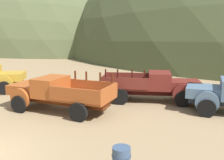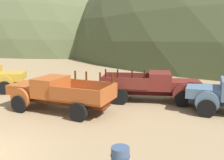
% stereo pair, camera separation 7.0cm
% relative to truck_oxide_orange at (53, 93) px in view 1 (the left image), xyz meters
% --- Properties ---
extents(hill_far_right, '(74.94, 64.89, 46.27)m').
position_rel_truck_oxide_orange_xyz_m(hill_far_right, '(-14.79, 57.21, -1.00)').
color(hill_far_right, '#56603D').
rests_on(hill_far_right, ground).
extents(truck_oxide_orange, '(6.38, 3.55, 2.16)m').
position_rel_truck_oxide_orange_xyz_m(truck_oxide_orange, '(0.00, 0.00, 0.00)').
color(truck_oxide_orange, '#51220D').
rests_on(truck_oxide_orange, ground).
extents(truck_oxblood, '(6.10, 2.43, 2.16)m').
position_rel_truck_oxide_orange_xyz_m(truck_oxblood, '(5.87, 2.74, -0.01)').
color(truck_oxblood, black).
rests_on(truck_oxblood, ground).
extents(oil_drum_foreground, '(0.62, 0.62, 0.89)m').
position_rel_truck_oxide_orange_xyz_m(oil_drum_foreground, '(4.61, -5.96, -0.56)').
color(oil_drum_foreground, '#384C6B').
rests_on(oil_drum_foreground, ground).
extents(bush_front_right, '(1.04, 0.82, 0.85)m').
position_rel_truck_oxide_orange_xyz_m(bush_front_right, '(-0.74, 2.14, -0.79)').
color(bush_front_right, olive).
rests_on(bush_front_right, ground).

